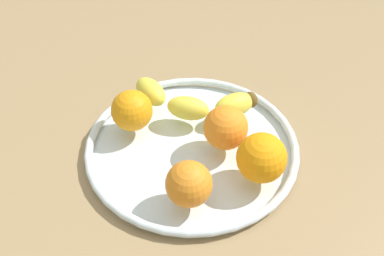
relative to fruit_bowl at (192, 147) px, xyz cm
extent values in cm
cube|color=#967A53|center=(0.00, 0.00, -2.92)|extent=(116.40, 116.40, 4.00)
cylinder|color=silver|center=(0.00, 0.00, -0.62)|extent=(30.51, 30.51, 0.60)
torus|color=silver|center=(0.00, 0.00, 0.28)|extent=(31.78, 31.78, 1.20)
ellipsoid|color=yellow|center=(-6.98, 9.30, 2.72)|extent=(7.02, 7.44, 3.68)
ellipsoid|color=yellow|center=(-0.83, 5.56, 2.72)|extent=(7.21, 4.94, 3.68)
ellipsoid|color=yellow|center=(6.31, 6.55, 2.72)|extent=(7.55, 6.32, 3.68)
ellipsoid|color=brown|center=(8.94, 7.93, 2.72)|extent=(2.97, 3.21, 2.58)
sphere|color=orange|center=(-0.16, -10.33, 3.96)|extent=(6.15, 6.15, 6.15)
sphere|color=orange|center=(4.81, -0.30, 4.12)|extent=(6.48, 6.48, 6.48)
sphere|color=orange|center=(9.53, -5.81, 4.33)|extent=(6.89, 6.89, 6.89)
sphere|color=orange|center=(-9.10, 3.27, 4.01)|extent=(6.25, 6.25, 6.25)
camera|label=1|loc=(1.87, -47.95, 50.54)|focal=43.66mm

